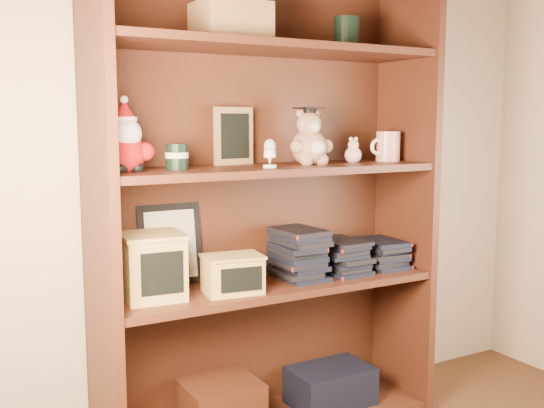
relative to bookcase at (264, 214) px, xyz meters
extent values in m
cube|color=#C7B290|center=(-0.17, 0.14, 0.47)|extent=(3.00, 0.04, 2.50)
cube|color=#4B2415|center=(-0.58, -0.05, 0.02)|extent=(0.03, 0.35, 1.60)
cube|color=#4B2415|center=(0.59, -0.05, 0.02)|extent=(0.03, 0.35, 1.60)
cube|color=#452112|center=(0.00, 0.11, 0.02)|extent=(1.20, 0.02, 1.60)
cube|color=#4B2415|center=(0.00, -0.05, 0.56)|extent=(1.14, 0.33, 0.02)
cube|color=#452112|center=(-0.20, -0.05, -0.64)|extent=(0.25, 0.22, 0.18)
cube|color=black|center=(0.25, -0.05, -0.66)|extent=(0.30, 0.20, 0.14)
cube|color=#9E7547|center=(-0.15, -0.05, 0.63)|extent=(0.22, 0.18, 0.12)
cylinder|color=black|center=(0.30, -0.05, 0.63)|extent=(0.09, 0.09, 0.11)
cube|color=#4B2415|center=(0.00, -0.05, -0.24)|extent=(1.14, 0.33, 0.02)
cube|color=#4B2415|center=(0.00, -0.05, 0.16)|extent=(1.14, 0.33, 0.02)
sphere|color=#A50F0F|center=(-0.50, -0.05, 0.23)|extent=(0.12, 0.12, 0.12)
sphere|color=#A50F0F|center=(-0.55, -0.07, 0.23)|extent=(0.06, 0.06, 0.06)
sphere|color=#A50F0F|center=(-0.44, -0.07, 0.23)|extent=(0.06, 0.06, 0.06)
sphere|color=black|center=(-0.52, -0.08, 0.18)|extent=(0.04, 0.04, 0.04)
sphere|color=black|center=(-0.47, -0.08, 0.18)|extent=(0.04, 0.04, 0.04)
sphere|color=white|center=(-0.50, -0.07, 0.29)|extent=(0.09, 0.09, 0.09)
sphere|color=#D8B293|center=(-0.50, -0.05, 0.30)|extent=(0.06, 0.06, 0.06)
cone|color=#A50F0F|center=(-0.50, -0.05, 0.35)|extent=(0.07, 0.07, 0.06)
sphere|color=white|center=(-0.50, -0.05, 0.38)|extent=(0.02, 0.02, 0.02)
cylinder|color=white|center=(-0.50, -0.05, 0.33)|extent=(0.07, 0.07, 0.01)
cylinder|color=black|center=(-0.34, -0.05, 0.21)|extent=(0.07, 0.07, 0.08)
cylinder|color=beige|center=(-0.34, -0.05, 0.22)|extent=(0.07, 0.07, 0.02)
cube|color=#9E7547|center=(-0.08, 0.06, 0.27)|extent=(0.15, 0.05, 0.20)
cube|color=black|center=(-0.08, 0.05, 0.27)|extent=(0.11, 0.02, 0.15)
cube|color=#9E7547|center=(-0.08, 0.10, 0.19)|extent=(0.08, 0.08, 0.01)
cylinder|color=white|center=(-0.05, -0.13, 0.18)|extent=(0.04, 0.04, 0.01)
cone|color=white|center=(-0.05, -0.13, 0.20)|extent=(0.02, 0.02, 0.03)
cylinder|color=white|center=(-0.05, -0.13, 0.22)|extent=(0.04, 0.04, 0.02)
ellipsoid|color=silver|center=(-0.05, -0.13, 0.24)|extent=(0.04, 0.04, 0.05)
sphere|color=tan|center=(0.15, -0.05, 0.23)|extent=(0.13, 0.13, 0.13)
sphere|color=white|center=(0.15, -0.10, 0.23)|extent=(0.05, 0.05, 0.05)
sphere|color=tan|center=(0.09, -0.07, 0.23)|extent=(0.05, 0.05, 0.05)
sphere|color=tan|center=(0.21, -0.07, 0.23)|extent=(0.05, 0.05, 0.05)
sphere|color=tan|center=(0.12, -0.09, 0.19)|extent=(0.04, 0.04, 0.04)
sphere|color=tan|center=(0.18, -0.09, 0.19)|extent=(0.04, 0.04, 0.04)
sphere|color=tan|center=(0.15, -0.05, 0.31)|extent=(0.09, 0.09, 0.09)
sphere|color=white|center=(0.15, -0.09, 0.30)|extent=(0.04, 0.04, 0.04)
sphere|color=tan|center=(0.12, -0.04, 0.35)|extent=(0.03, 0.03, 0.03)
sphere|color=tan|center=(0.18, -0.04, 0.35)|extent=(0.03, 0.03, 0.03)
cylinder|color=black|center=(0.15, -0.05, 0.36)|extent=(0.04, 0.04, 0.02)
cube|color=black|center=(0.15, -0.05, 0.37)|extent=(0.09, 0.09, 0.01)
cylinder|color=#A50F0F|center=(0.19, -0.07, 0.36)|extent=(0.00, 0.04, 0.03)
sphere|color=beige|center=(0.34, -0.05, 0.20)|extent=(0.06, 0.06, 0.06)
sphere|color=beige|center=(0.34, -0.05, 0.23)|extent=(0.04, 0.04, 0.04)
sphere|color=beige|center=(0.33, -0.05, 0.26)|extent=(0.02, 0.02, 0.02)
sphere|color=beige|center=(0.35, -0.05, 0.26)|extent=(0.02, 0.02, 0.02)
cylinder|color=silver|center=(0.50, -0.05, 0.23)|extent=(0.09, 0.09, 0.11)
torus|color=white|center=(0.45, -0.05, 0.23)|extent=(0.06, 0.01, 0.06)
cube|color=black|center=(-0.31, 0.09, -0.09)|extent=(0.22, 0.05, 0.27)
cube|color=beige|center=(-0.31, 0.08, -0.09)|extent=(0.18, 0.04, 0.23)
cube|color=tan|center=(-0.42, -0.05, -0.13)|extent=(0.19, 0.19, 0.20)
cube|color=black|center=(-0.42, -0.14, -0.13)|extent=(0.13, 0.01, 0.13)
cube|color=tan|center=(-0.42, -0.05, -0.03)|extent=(0.20, 0.20, 0.01)
cube|color=tan|center=(-0.18, -0.12, -0.17)|extent=(0.20, 0.15, 0.12)
cube|color=black|center=(-0.18, -0.18, -0.17)|extent=(0.13, 0.02, 0.08)
cube|color=tan|center=(-0.18, -0.12, -0.11)|extent=(0.21, 0.16, 0.01)
cube|color=black|center=(0.10, -0.05, -0.22)|extent=(0.14, 0.20, 0.02)
cube|color=black|center=(0.10, -0.05, -0.20)|extent=(0.14, 0.20, 0.02)
cube|color=black|center=(0.10, -0.05, -0.19)|extent=(0.14, 0.20, 0.02)
cube|color=black|center=(0.10, -0.05, -0.17)|extent=(0.14, 0.20, 0.02)
cube|color=black|center=(0.10, -0.05, -0.16)|extent=(0.14, 0.20, 0.02)
cube|color=black|center=(0.10, -0.05, -0.14)|extent=(0.14, 0.20, 0.02)
cube|color=black|center=(0.10, -0.05, -0.12)|extent=(0.14, 0.20, 0.02)
cube|color=black|center=(0.10, -0.05, -0.11)|extent=(0.14, 0.20, 0.02)
cube|color=black|center=(0.10, -0.05, -0.09)|extent=(0.14, 0.20, 0.02)
cube|color=black|center=(0.10, -0.05, -0.08)|extent=(0.14, 0.20, 0.02)
cube|color=black|center=(0.29, -0.05, -0.22)|extent=(0.14, 0.20, 0.02)
cube|color=black|center=(0.29, -0.05, -0.20)|extent=(0.14, 0.20, 0.02)
cube|color=black|center=(0.29, -0.05, -0.19)|extent=(0.14, 0.20, 0.02)
cube|color=black|center=(0.29, -0.05, -0.17)|extent=(0.14, 0.20, 0.02)
cube|color=black|center=(0.29, -0.05, -0.16)|extent=(0.14, 0.20, 0.02)
cube|color=black|center=(0.29, -0.05, -0.14)|extent=(0.14, 0.20, 0.02)
cube|color=black|center=(0.29, -0.05, -0.12)|extent=(0.14, 0.20, 0.02)
cube|color=black|center=(0.29, -0.05, -0.11)|extent=(0.14, 0.20, 0.02)
cube|color=black|center=(0.47, -0.05, -0.22)|extent=(0.14, 0.20, 0.02)
cube|color=black|center=(0.47, -0.05, -0.20)|extent=(0.14, 0.20, 0.02)
cube|color=black|center=(0.47, -0.05, -0.19)|extent=(0.14, 0.20, 0.02)
cube|color=black|center=(0.47, -0.05, -0.17)|extent=(0.14, 0.20, 0.02)
cube|color=black|center=(0.47, -0.05, -0.16)|extent=(0.14, 0.20, 0.02)
cube|color=black|center=(0.47, -0.05, -0.14)|extent=(0.14, 0.20, 0.02)
cube|color=black|center=(0.47, -0.05, -0.12)|extent=(0.14, 0.20, 0.02)
camera|label=1|loc=(-1.05, -1.92, 0.32)|focal=42.00mm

